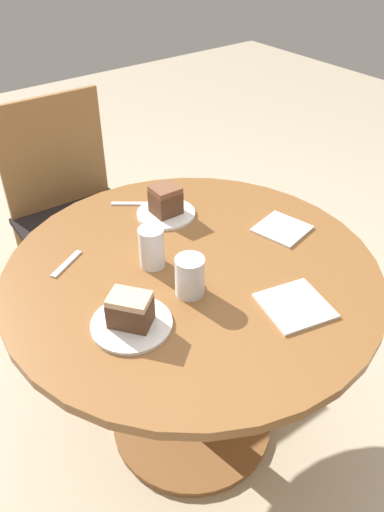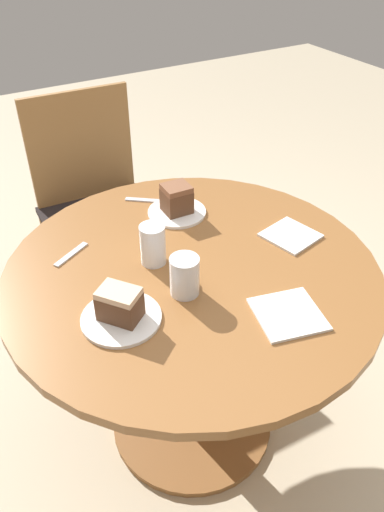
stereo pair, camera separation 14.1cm
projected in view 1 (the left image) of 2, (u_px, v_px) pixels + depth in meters
The scene contains 13 objects.
ground_plane at pixel (192, 421), 1.88m from camera, with size 8.00×8.00×0.00m, color beige.
table at pixel (192, 314), 1.54m from camera, with size 1.08×1.08×0.74m.
chair at pixel (72, 208), 2.13m from camera, with size 0.49×0.44×0.96m.
plate_near at pixel (166, 214), 1.65m from camera, with size 0.19×0.19×0.01m.
plate_far at pixel (132, 324), 1.24m from camera, with size 0.20×0.20×0.01m.
cake_slice_near at pixel (166, 200), 1.62m from camera, with size 0.09×0.08×0.09m.
cake_slice_far at pixel (130, 310), 1.21m from camera, with size 0.12×0.12×0.09m.
glass_lemonade at pixel (152, 250), 1.41m from camera, with size 0.07×0.07×0.12m.
glass_water at pixel (190, 278), 1.31m from camera, with size 0.08×0.08×0.11m.
napkin_stack at pixel (295, 306), 1.30m from camera, with size 0.20×0.20×0.01m.
fork at pixel (137, 204), 1.71m from camera, with size 0.15×0.12×0.00m.
spoon at pixel (67, 264), 1.44m from camera, with size 0.12×0.08×0.00m.
napkin_side at pixel (282, 229), 1.58m from camera, with size 0.18×0.18×0.01m.
Camera 1 is at (-0.68, -0.89, 1.63)m, focal length 35.00 mm.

